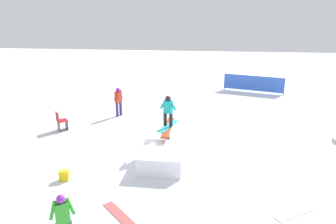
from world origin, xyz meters
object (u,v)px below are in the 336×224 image
backpack_on_snow (64,175)px  bystander_green (63,218)px  loose_snowboard_white (295,213)px  main_rider_on_rail (168,112)px  loose_snowboard_coral (119,214)px  rail_feature (168,130)px  bystander_red (118,100)px  folding_chair (61,122)px

backpack_on_snow → bystander_green: bearing=101.4°
bystander_green → loose_snowboard_white: (1.91, -5.72, -0.76)m
main_rider_on_rail → loose_snowboard_coral: size_ratio=1.14×
rail_feature → backpack_on_snow: rail_feature is taller
main_rider_on_rail → loose_snowboard_coral: bearing=-171.5°
rail_feature → bystander_red: bearing=39.6°
bystander_green → rail_feature: bearing=-138.2°
main_rider_on_rail → loose_snowboard_white: (-3.98, -3.94, -1.50)m
backpack_on_snow → rail_feature: bearing=-148.6°
main_rider_on_rail → bystander_green: size_ratio=1.07×
loose_snowboard_white → backpack_on_snow: bearing=-42.0°
folding_chair → loose_snowboard_coral: bearing=176.9°
loose_snowboard_coral → folding_chair: bearing=-8.6°
loose_snowboard_coral → backpack_on_snow: 2.74m
backpack_on_snow → main_rider_on_rail: bearing=-148.6°
main_rider_on_rail → rail_feature: bearing=0.0°
bystander_green → folding_chair: (7.28, 3.27, -0.36)m
bystander_red → folding_chair: bearing=-13.8°
rail_feature → loose_snowboard_white: bearing=-134.2°
rail_feature → main_rider_on_rail: bearing=0.0°
rail_feature → backpack_on_snow: 4.29m
folding_chair → backpack_on_snow: size_ratio=2.59×
bystander_red → loose_snowboard_white: (-7.70, -6.91, -0.82)m
rail_feature → backpack_on_snow: bearing=134.8°
loose_snowboard_white → folding_chair: (5.37, 8.99, 0.40)m
folding_chair → loose_snowboard_white: bearing=-159.3°
main_rider_on_rail → bystander_red: bearing=57.7°
bystander_red → loose_snowboard_coral: bystander_red is taller
rail_feature → folding_chair: 5.25m
rail_feature → main_rider_on_rail: main_rider_on_rail is taller
loose_snowboard_white → folding_chair: 10.48m
loose_snowboard_coral → bystander_red: bearing=-29.5°
rail_feature → loose_snowboard_coral: (-4.54, 0.85, -0.74)m
rail_feature → loose_snowboard_white: rail_feature is taller
loose_snowboard_coral → bystander_green: bearing=101.6°
main_rider_on_rail → bystander_green: main_rider_on_rail is taller
rail_feature → bystander_green: bystander_green is taller
backpack_on_snow → bystander_red: bearing=-103.3°
bystander_red → bystander_green: (-9.61, -1.19, -0.06)m
bystander_green → loose_snowboard_white: bearing=167.1°
folding_chair → backpack_on_snow: 4.77m
bystander_green → loose_snowboard_coral: size_ratio=1.06×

